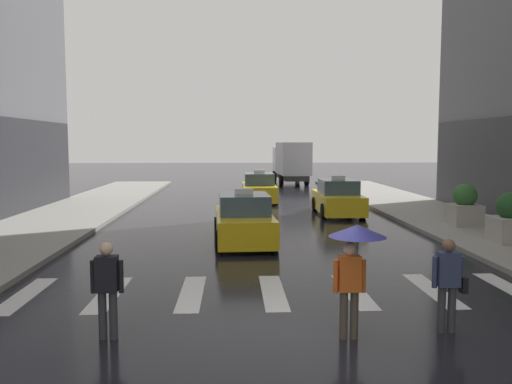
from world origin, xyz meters
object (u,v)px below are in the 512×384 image
Objects in this scene: taxi_second at (338,199)px; planter_mid_block at (465,206)px; pedestrian_with_umbrella at (355,250)px; pedestrian_plain_coat at (107,284)px; box_truck at (291,161)px; planter_near_corner at (510,220)px; taxi_third at (259,189)px; taxi_lead at (244,221)px; pedestrian_with_handbag at (448,280)px.

taxi_second is 2.85× the size of planter_mid_block.
pedestrian_plain_coat is (-4.12, 0.16, -0.58)m from pedestrian_with_umbrella.
box_truck reaches higher than planter_near_corner.
planter_near_corner is at bearing -60.81° from taxi_third.
taxi_third reaches higher than planter_near_corner.
taxi_third is 2.84× the size of planter_mid_block.
pedestrian_plain_coat is (-2.46, -8.52, 0.21)m from taxi_lead.
pedestrian_with_handbag is (1.70, 0.22, -0.58)m from pedestrian_with_umbrella.
taxi_second is at bearing -89.51° from box_truck.
pedestrian_with_handbag is (3.37, -8.46, 0.21)m from taxi_lead.
taxi_third is 20.56m from pedestrian_with_handbag.
pedestrian_plain_coat is 15.48m from planter_mid_block.
pedestrian_plain_coat is at bearing -135.29° from planter_mid_block.
box_truck is at bearing 99.02° from planter_near_corner.
taxi_third is at bearing 91.55° from pedestrian_with_umbrella.
taxi_third is at bearing 80.14° from pedestrian_plain_coat.
box_truck is 26.18m from planter_near_corner.
pedestrian_with_handbag is (2.26, -20.43, 0.21)m from taxi_third.
taxi_lead is 1.01× the size of taxi_second.
planter_near_corner is at bearing 55.33° from pedestrian_with_handbag.
taxi_third is 13.18m from box_truck.
planter_mid_block is at bearing 64.46° from pedestrian_with_handbag.
pedestrian_with_umbrella is at bearing -94.56° from box_truck.
taxi_lead is 9.10m from pedestrian_with_handbag.
taxi_third is at bearing 119.19° from planter_near_corner.
planter_mid_block is (0.11, 3.50, 0.00)m from planter_near_corner.
pedestrian_with_handbag is at bearing -94.22° from taxi_second.
taxi_second is 5.91m from planter_mid_block.
box_truck is 4.61× the size of pedestrian_with_handbag.
taxi_third is 2.75× the size of pedestrian_with_handbag.
pedestrian_with_umbrella reaches higher than taxi_third.
pedestrian_with_umbrella reaches higher than taxi_second.
pedestrian_plain_coat is at bearing -179.39° from pedestrian_with_handbag.
pedestrian_with_handbag is 1.03× the size of planter_near_corner.
planter_mid_block is at bearing -52.26° from taxi_third.
pedestrian_with_umbrella is (0.56, -20.66, 0.79)m from taxi_third.
taxi_second is at bearing 85.78° from pedestrian_with_handbag.
planter_near_corner is (4.10, -25.84, -0.98)m from box_truck.
pedestrian_with_umbrella is (1.67, -8.68, 0.79)m from taxi_lead.
pedestrian_with_handbag and pedestrian_plain_coat have the same top height.
taxi_third reaches higher than pedestrian_with_handbag.
pedestrian_with_umbrella reaches higher than pedestrian_plain_coat.
taxi_second reaches higher than planter_near_corner.
pedestrian_with_handbag is at bearing -124.67° from planter_near_corner.
pedestrian_with_handbag is at bearing -115.54° from planter_mid_block.
pedestrian_with_handbag is (-1.11, -15.12, 0.21)m from taxi_second.
pedestrian_with_umbrella is at bearing -172.60° from pedestrian_with_handbag.
taxi_third is 20.81m from pedestrian_plain_coat.
taxi_third is at bearing 84.73° from taxi_lead.
pedestrian_with_umbrella reaches higher than planter_near_corner.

